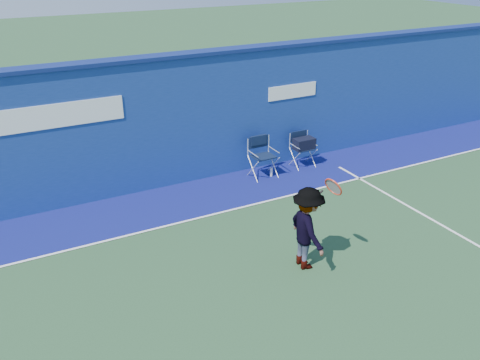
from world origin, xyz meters
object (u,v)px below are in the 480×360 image
directors_chair_left (263,164)px  directors_chair_right (303,153)px  tennis_player (307,228)px  water_bottle (271,172)px

directors_chair_left → directors_chair_right: bearing=3.4°
tennis_player → water_bottle: bearing=68.2°
directors_chair_right → tennis_player: tennis_player is taller
directors_chair_left → tennis_player: bearing=-108.7°
directors_chair_right → tennis_player: (-2.51, -3.81, 0.40)m
directors_chair_left → tennis_player: 3.97m
tennis_player → directors_chair_left: bearing=71.3°
directors_chair_right → water_bottle: directors_chair_right is taller
directors_chair_left → water_bottle: (0.19, -0.11, -0.22)m
directors_chair_right → tennis_player: bearing=-123.4°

